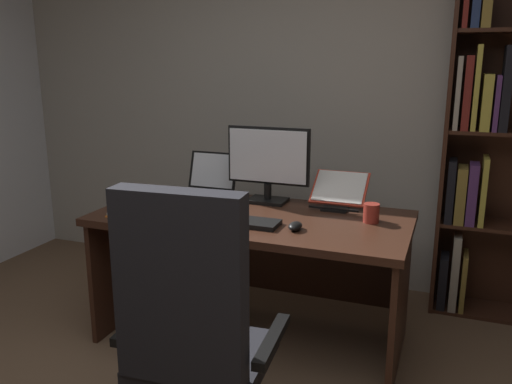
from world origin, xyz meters
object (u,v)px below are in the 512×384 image
(bookshelf, at_px, (505,135))
(keyboard, at_px, (239,221))
(computer_mouse, at_px, (295,226))
(office_chair, at_px, (195,350))
(reading_stand_with_book, at_px, (339,191))
(coffee_mug, at_px, (371,213))
(open_binder, at_px, (153,214))
(desk, at_px, (257,244))
(monitor, at_px, (268,164))
(pen, at_px, (213,207))
(notepad, at_px, (209,209))
(laptop, at_px, (206,187))

(bookshelf, distance_m, keyboard, 1.65)
(keyboard, distance_m, computer_mouse, 0.30)
(office_chair, xyz_separation_m, reading_stand_with_book, (0.27, 1.29, 0.35))
(bookshelf, height_order, coffee_mug, bookshelf)
(office_chair, height_order, coffee_mug, office_chair)
(open_binder, bearing_deg, desk, 40.40)
(monitor, relative_size, pen, 3.52)
(computer_mouse, bearing_deg, notepad, 161.92)
(office_chair, bearing_deg, laptop, 109.88)
(open_binder, bearing_deg, computer_mouse, 11.98)
(bookshelf, relative_size, reading_stand_with_book, 7.36)
(monitor, bearing_deg, laptop, 178.72)
(office_chair, distance_m, monitor, 1.32)
(office_chair, xyz_separation_m, coffee_mug, (0.49, 1.04, 0.31))
(desk, height_order, reading_stand_with_book, reading_stand_with_book)
(keyboard, bearing_deg, computer_mouse, 0.00)
(laptop, relative_size, reading_stand_with_book, 1.05)
(office_chair, distance_m, keyboard, 0.83)
(bookshelf, bearing_deg, computer_mouse, -134.04)
(desk, distance_m, reading_stand_with_book, 0.56)
(laptop, bearing_deg, computer_mouse, -32.80)
(pen, relative_size, coffee_mug, 1.42)
(bookshelf, distance_m, pen, 1.75)
(keyboard, xyz_separation_m, open_binder, (-0.47, -0.05, -0.00))
(office_chair, bearing_deg, desk, 93.39)
(office_chair, distance_m, notepad, 1.07)
(bookshelf, bearing_deg, reading_stand_with_book, -150.57)
(pen, bearing_deg, open_binder, -136.50)
(desk, bearing_deg, keyboard, -91.05)
(reading_stand_with_book, bearing_deg, notepad, -153.13)
(monitor, xyz_separation_m, reading_stand_with_book, (0.41, 0.07, -0.14))
(desk, xyz_separation_m, bookshelf, (1.26, 0.75, 0.58))
(bookshelf, bearing_deg, laptop, -162.04)
(office_chair, relative_size, open_binder, 2.44)
(office_chair, height_order, open_binder, office_chair)
(bookshelf, distance_m, open_binder, 2.07)
(laptop, distance_m, computer_mouse, 0.84)
(keyboard, bearing_deg, desk, 88.95)
(pen, xyz_separation_m, coffee_mug, (0.86, 0.08, 0.04))
(reading_stand_with_book, distance_m, coffee_mug, 0.34)
(keyboard, bearing_deg, bookshelf, 38.27)
(monitor, height_order, laptop, monitor)
(keyboard, bearing_deg, pen, 142.16)
(coffee_mug, bearing_deg, reading_stand_with_book, 131.24)
(bookshelf, height_order, laptop, bookshelf)
(keyboard, xyz_separation_m, coffee_mug, (0.63, 0.26, 0.04))
(desk, height_order, pen, pen)
(reading_stand_with_book, distance_m, notepad, 0.74)
(pen, bearing_deg, coffee_mug, 5.26)
(monitor, relative_size, reading_stand_with_book, 1.59)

